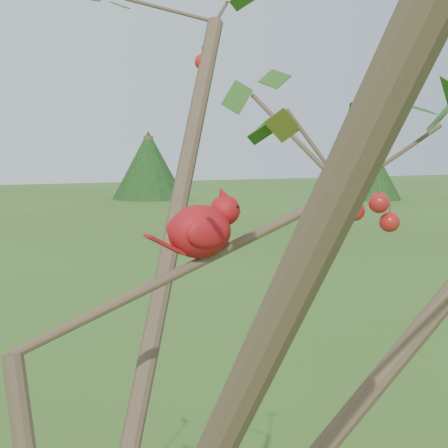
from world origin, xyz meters
The scene contains 2 objects.
crabapple_tree centered at (0.03, -0.02, 2.12)m, with size 2.35×2.05×2.95m.
cardinal centered at (0.27, 0.07, 2.14)m, with size 0.19×0.11×0.14m.
Camera 1 is at (-0.18, -1.01, 2.28)m, focal length 55.00 mm.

